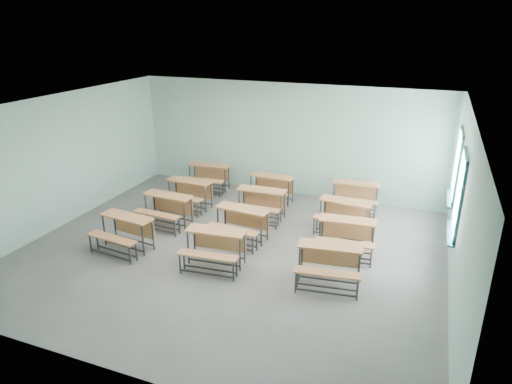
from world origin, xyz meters
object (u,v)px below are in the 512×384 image
at_px(desk_unit_r1c1, 240,220).
at_px(desk_unit_r3c2, 355,193).
at_px(desk_unit_r0c2, 329,259).
at_px(desk_unit_r1c0, 166,206).
at_px(desk_unit_r3c0, 208,174).
at_px(desk_unit_r0c0, 124,228).
at_px(desk_unit_r2c2, 344,212).
at_px(desk_unit_r2c1, 260,200).
at_px(desk_unit_r3c1, 270,185).
at_px(desk_unit_r2c0, 188,190).
at_px(desk_unit_r0c1, 214,243).
at_px(desk_unit_r1c2, 347,232).

xyz_separation_m(desk_unit_r1c1, desk_unit_r3c2, (2.15, 2.73, 0.00)).
height_order(desk_unit_r0c2, desk_unit_r1c1, same).
xyz_separation_m(desk_unit_r0c2, desk_unit_r1c1, (-2.32, 1.07, 0.00)).
xyz_separation_m(desk_unit_r1c0, desk_unit_r3c0, (-0.16, 2.61, 0.00)).
height_order(desk_unit_r0c0, desk_unit_r2c2, same).
bearing_deg(desk_unit_r0c0, desk_unit_r3c0, 96.80).
bearing_deg(desk_unit_r2c1, desk_unit_r3c2, 31.24).
bearing_deg(desk_unit_r3c1, desk_unit_r2c1, -78.74).
distance_m(desk_unit_r2c0, desk_unit_r2c1, 2.07).
distance_m(desk_unit_r0c0, desk_unit_r3c2, 5.96).
distance_m(desk_unit_r0c1, desk_unit_r1c0, 2.45).
bearing_deg(desk_unit_r2c2, desk_unit_r3c2, 94.35).
height_order(desk_unit_r1c2, desk_unit_r3c1, same).
xyz_separation_m(desk_unit_r0c2, desk_unit_r1c0, (-4.37, 1.19, 0.00)).
xyz_separation_m(desk_unit_r2c0, desk_unit_r3c2, (4.23, 1.46, 0.00)).
height_order(desk_unit_r1c1, desk_unit_r2c2, same).
xyz_separation_m(desk_unit_r0c0, desk_unit_r0c1, (2.18, 0.06, 0.00)).
distance_m(desk_unit_r0c1, desk_unit_r2c0, 3.26).
bearing_deg(desk_unit_r2c0, desk_unit_r1c0, -86.23).
bearing_deg(desk_unit_r1c1, desk_unit_r0c1, -86.26).
relative_size(desk_unit_r3c0, desk_unit_r3c1, 0.99).
height_order(desk_unit_r2c0, desk_unit_r2c1, same).
bearing_deg(desk_unit_r1c0, desk_unit_r2c0, 94.52).
bearing_deg(desk_unit_r3c2, desk_unit_r1c2, -87.59).
bearing_deg(desk_unit_r1c2, desk_unit_r2c0, 162.00).
bearing_deg(desk_unit_r0c2, desk_unit_r2c2, 86.81).
relative_size(desk_unit_r2c0, desk_unit_r3c1, 0.98).
bearing_deg(desk_unit_r2c2, desk_unit_r0c2, -80.10).
relative_size(desk_unit_r1c1, desk_unit_r2c2, 1.00).
bearing_deg(desk_unit_r2c2, desk_unit_r2c1, -174.38).
bearing_deg(desk_unit_r2c1, desk_unit_r1c1, -91.63).
relative_size(desk_unit_r0c0, desk_unit_r2c0, 1.04).
bearing_deg(desk_unit_r1c1, desk_unit_r0c0, -143.67).
xyz_separation_m(desk_unit_r2c1, desk_unit_r3c1, (-0.14, 1.13, 0.00)).
height_order(desk_unit_r2c2, desk_unit_r3c2, same).
relative_size(desk_unit_r1c0, desk_unit_r3c0, 1.00).
height_order(desk_unit_r0c2, desk_unit_r2c0, same).
xyz_separation_m(desk_unit_r1c1, desk_unit_r2c2, (2.13, 1.33, 0.00)).
bearing_deg(desk_unit_r2c0, desk_unit_r3c2, 21.62).
bearing_deg(desk_unit_r0c2, desk_unit_r1c0, 157.07).
bearing_deg(desk_unit_r0c1, desk_unit_r1c0, 139.89).
bearing_deg(desk_unit_r3c1, desk_unit_r0c0, -114.37).
xyz_separation_m(desk_unit_r0c0, desk_unit_r1c1, (2.21, 1.34, 0.00)).
xyz_separation_m(desk_unit_r3c1, desk_unit_r3c2, (2.29, 0.27, 0.00)).
xyz_separation_m(desk_unit_r2c0, desk_unit_r2c1, (2.07, 0.06, 0.00)).
relative_size(desk_unit_r0c1, desk_unit_r3c0, 1.02).
bearing_deg(desk_unit_r1c2, desk_unit_r2c1, 150.71).
bearing_deg(desk_unit_r0c0, desk_unit_r0c2, 10.10).
relative_size(desk_unit_r1c0, desk_unit_r2c1, 1.02).
height_order(desk_unit_r0c2, desk_unit_r3c2, same).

